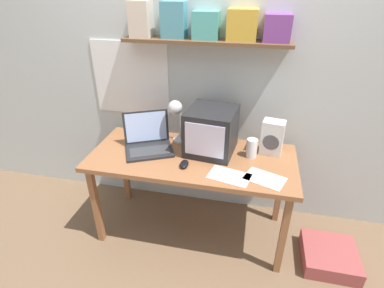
% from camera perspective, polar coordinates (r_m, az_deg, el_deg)
% --- Properties ---
extents(ground_plane, '(12.00, 12.00, 0.00)m').
position_cam_1_polar(ground_plane, '(2.65, 0.00, -15.77)').
color(ground_plane, brown).
extents(back_wall, '(5.60, 0.24, 2.60)m').
position_cam_1_polar(back_wall, '(2.38, 2.29, 15.37)').
color(back_wall, silver).
rests_on(back_wall, ground_plane).
extents(corner_desk, '(1.51, 0.67, 0.72)m').
position_cam_1_polar(corner_desk, '(2.24, 0.00, -3.74)').
color(corner_desk, '#975F3A').
rests_on(corner_desk, ground_plane).
extents(crt_monitor, '(0.38, 0.40, 0.33)m').
position_cam_1_polar(crt_monitor, '(2.20, 3.70, 2.54)').
color(crt_monitor, '#232326').
rests_on(crt_monitor, corner_desk).
extents(laptop, '(0.44, 0.41, 0.27)m').
position_cam_1_polar(laptop, '(2.30, -8.39, 0.73)').
color(laptop, '#232326').
rests_on(laptop, corner_desk).
extents(desk_lamp, '(0.14, 0.18, 0.36)m').
position_cam_1_polar(desk_lamp, '(2.27, -3.01, 5.88)').
color(desk_lamp, silver).
rests_on(desk_lamp, corner_desk).
extents(juice_glass, '(0.08, 0.08, 0.14)m').
position_cam_1_polar(juice_glass, '(2.21, 11.29, -0.93)').
color(juice_glass, white).
rests_on(juice_glass, corner_desk).
extents(space_heater, '(0.17, 0.14, 0.26)m').
position_cam_1_polar(space_heater, '(2.26, 15.05, 1.21)').
color(space_heater, white).
rests_on(space_heater, corner_desk).
extents(computer_mouse, '(0.06, 0.11, 0.03)m').
position_cam_1_polar(computer_mouse, '(2.08, -1.49, -3.83)').
color(computer_mouse, black).
rests_on(computer_mouse, corner_desk).
extents(loose_paper_near_laptop, '(0.30, 0.22, 0.00)m').
position_cam_1_polar(loose_paper_near_laptop, '(2.00, 7.12, -6.06)').
color(loose_paper_near_laptop, white).
rests_on(loose_paper_near_laptop, corner_desk).
extents(loose_paper_near_monitor, '(0.29, 0.24, 0.00)m').
position_cam_1_polar(loose_paper_near_monitor, '(2.02, 13.68, -6.40)').
color(loose_paper_near_monitor, white).
rests_on(loose_paper_near_monitor, corner_desk).
extents(floor_cushion, '(0.39, 0.39, 0.12)m').
position_cam_1_polar(floor_cushion, '(2.58, 24.69, -18.83)').
color(floor_cushion, '#A04746').
rests_on(floor_cushion, ground_plane).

